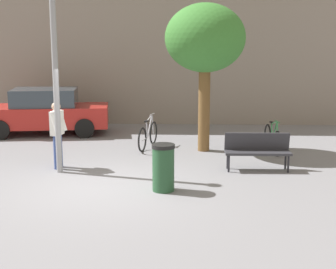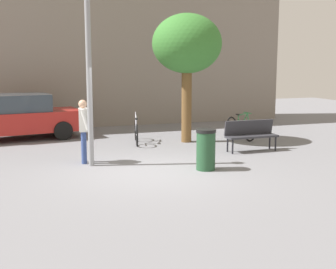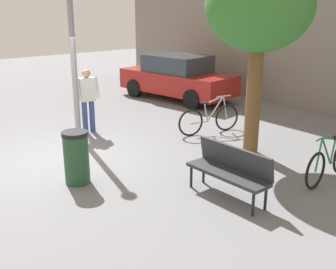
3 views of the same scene
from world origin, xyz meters
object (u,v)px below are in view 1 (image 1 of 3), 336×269
object	(u,v)px
park_bench	(257,148)
bicycle_silver	(148,135)
trash_bin	(163,167)
lamppost	(55,66)
plaza_tree	(205,40)
parked_car_red	(46,111)
bicycle_green	(273,139)
person_by_lamppost	(57,130)

from	to	relation	value
park_bench	bicycle_silver	size ratio (longest dim) A/B	0.91
bicycle_silver	trash_bin	xyz separation A→B (m)	(0.66, -4.15, 0.13)
lamppost	park_bench	bearing A→B (deg)	4.88
plaza_tree	bicycle_silver	xyz separation A→B (m)	(-1.64, 0.30, -2.78)
bicycle_silver	parked_car_red	bearing A→B (deg)	151.15
lamppost	plaza_tree	distance (m)	4.39
plaza_tree	parked_car_red	xyz separation A→B (m)	(-5.29, 2.32, -2.39)
bicycle_green	parked_car_red	distance (m)	7.65
plaza_tree	bicycle_silver	bearing A→B (deg)	169.52
plaza_tree	trash_bin	xyz separation A→B (m)	(-0.98, -3.85, -2.66)
park_bench	bicycle_green	size ratio (longest dim) A/B	0.89
lamppost	person_by_lamppost	bearing A→B (deg)	107.79
lamppost	bicycle_silver	xyz separation A→B (m)	(1.94, 2.78, -2.19)
person_by_lamppost	trash_bin	xyz separation A→B (m)	(2.72, -1.75, -0.45)
lamppost	bicycle_silver	size ratio (longest dim) A/B	2.52
person_by_lamppost	bicycle_silver	world-z (taller)	person_by_lamppost
person_by_lamppost	plaza_tree	xyz separation A→B (m)	(3.70, 2.10, 2.20)
bicycle_green	person_by_lamppost	bearing A→B (deg)	-160.38
lamppost	park_bench	world-z (taller)	lamppost
park_bench	parked_car_red	xyz separation A→B (m)	(-6.55, 4.38, 0.23)
trash_bin	parked_car_red	bearing A→B (deg)	124.98
plaza_tree	bicycle_green	distance (m)	3.41
parked_car_red	plaza_tree	bearing A→B (deg)	-23.63
bicycle_green	trash_bin	bearing A→B (deg)	-128.03
bicycle_silver	parked_car_red	xyz separation A→B (m)	(-3.65, 2.01, 0.39)
plaza_tree	bicycle_silver	size ratio (longest dim) A/B	2.35
park_bench	bicycle_green	xyz separation A→B (m)	(0.72, 1.99, -0.16)
person_by_lamppost	lamppost	bearing A→B (deg)	-72.21
bicycle_green	plaza_tree	bearing A→B (deg)	177.88
bicycle_green	park_bench	bearing A→B (deg)	-109.82
plaza_tree	bicycle_green	world-z (taller)	plaza_tree
person_by_lamppost	parked_car_red	world-z (taller)	person_by_lamppost
lamppost	bicycle_silver	bearing A→B (deg)	55.05
parked_car_red	lamppost	bearing A→B (deg)	-70.33
person_by_lamppost	plaza_tree	size ratio (longest dim) A/B	0.40
trash_bin	bicycle_silver	bearing A→B (deg)	99.01
parked_car_red	trash_bin	xyz separation A→B (m)	(4.31, -6.16, -0.26)
bicycle_silver	parked_car_red	size ratio (longest dim) A/B	0.40
park_bench	parked_car_red	bearing A→B (deg)	146.23
bicycle_green	parked_car_red	world-z (taller)	parked_car_red
person_by_lamppost	park_bench	xyz separation A→B (m)	(4.95, 0.03, -0.42)
parked_car_red	bicycle_green	bearing A→B (deg)	-18.21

